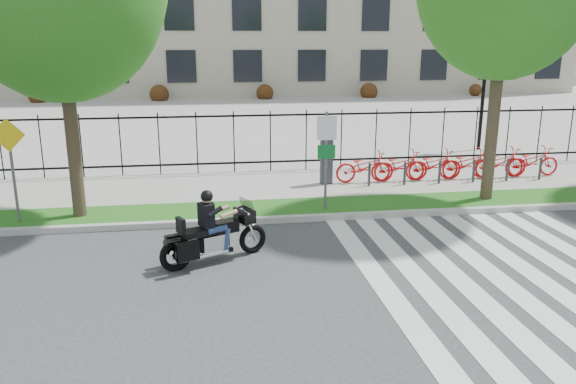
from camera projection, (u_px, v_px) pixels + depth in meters
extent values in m
plane|color=#333336|center=(264.00, 296.00, 9.84)|extent=(120.00, 120.00, 0.00)
cube|color=#A8A59E|center=(247.00, 221.00, 13.74)|extent=(60.00, 0.20, 0.15)
cube|color=#1B5515|center=(244.00, 211.00, 14.55)|extent=(60.00, 1.50, 0.15)
cube|color=#A19E96|center=(238.00, 187.00, 16.94)|extent=(60.00, 3.50, 0.15)
cube|color=#A19E96|center=(220.00, 115.00, 33.71)|extent=(80.00, 34.00, 0.10)
cylinder|color=black|center=(482.00, 102.00, 22.21)|extent=(0.14, 0.14, 4.00)
cylinder|color=black|center=(487.00, 53.00, 21.72)|extent=(0.06, 0.70, 0.70)
sphere|color=white|center=(479.00, 50.00, 21.64)|extent=(0.36, 0.36, 0.36)
sphere|color=white|center=(496.00, 50.00, 21.74)|extent=(0.36, 0.36, 0.36)
cylinder|color=#33241C|center=(72.00, 133.00, 13.42)|extent=(0.32, 0.32, 4.13)
cylinder|color=#33241C|center=(493.00, 118.00, 14.91)|extent=(0.32, 0.32, 4.42)
cube|color=#2D2D33|center=(326.00, 159.00, 16.87)|extent=(0.35, 0.25, 1.50)
imported|color=red|center=(365.00, 167.00, 17.11)|extent=(1.80, 0.63, 0.95)
cylinder|color=#2D2D33|center=(369.00, 175.00, 16.66)|extent=(0.08, 0.08, 0.70)
imported|color=red|center=(399.00, 166.00, 17.27)|extent=(1.80, 0.63, 0.95)
cylinder|color=#2D2D33|center=(405.00, 173.00, 16.82)|extent=(0.08, 0.08, 0.70)
imported|color=red|center=(433.00, 165.00, 17.42)|extent=(1.80, 0.63, 0.95)
cylinder|color=#2D2D33|center=(440.00, 172.00, 16.98)|extent=(0.08, 0.08, 0.70)
imported|color=red|center=(467.00, 164.00, 17.58)|extent=(1.80, 0.63, 0.95)
cylinder|color=#2D2D33|center=(474.00, 171.00, 17.13)|extent=(0.08, 0.08, 0.70)
imported|color=red|center=(499.00, 163.00, 17.74)|extent=(1.80, 0.63, 0.95)
cylinder|color=#2D2D33|center=(507.00, 170.00, 17.29)|extent=(0.08, 0.08, 0.70)
imported|color=red|center=(532.00, 161.00, 17.89)|extent=(1.80, 0.63, 0.95)
cylinder|color=#2D2D33|center=(540.00, 169.00, 17.45)|extent=(0.08, 0.08, 0.70)
cylinder|color=#59595B|center=(326.00, 161.00, 14.17)|extent=(0.07, 0.07, 2.50)
cube|color=white|center=(327.00, 128.00, 13.91)|extent=(0.50, 0.03, 0.60)
cube|color=#0C6626|center=(326.00, 152.00, 14.07)|extent=(0.45, 0.03, 0.35)
cylinder|color=#59595B|center=(13.00, 173.00, 13.12)|extent=(0.07, 0.07, 2.40)
cube|color=yellow|center=(8.00, 135.00, 12.85)|extent=(0.78, 0.03, 0.78)
torus|color=black|center=(253.00, 239.00, 11.81)|extent=(0.62, 0.37, 0.62)
torus|color=black|center=(176.00, 255.00, 10.90)|extent=(0.66, 0.40, 0.66)
cube|color=black|center=(245.00, 215.00, 11.57)|extent=(0.45, 0.57, 0.27)
cube|color=#26262B|center=(247.00, 205.00, 11.55)|extent=(0.31, 0.47, 0.28)
cube|color=silver|center=(213.00, 243.00, 11.30)|extent=(0.62, 0.51, 0.36)
cube|color=black|center=(225.00, 226.00, 11.37)|extent=(0.58, 0.49, 0.24)
cube|color=black|center=(198.00, 232.00, 11.06)|extent=(0.71, 0.56, 0.13)
cube|color=black|center=(181.00, 226.00, 10.82)|extent=(0.21, 0.32, 0.31)
cube|color=black|center=(187.00, 251.00, 10.71)|extent=(0.47, 0.32, 0.36)
cube|color=black|center=(176.00, 243.00, 11.15)|extent=(0.47, 0.32, 0.36)
cube|color=black|center=(206.00, 215.00, 11.07)|extent=(0.35, 0.42, 0.47)
sphere|color=tan|center=(207.00, 198.00, 11.00)|extent=(0.21, 0.21, 0.21)
sphere|color=black|center=(207.00, 196.00, 10.99)|extent=(0.24, 0.24, 0.24)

